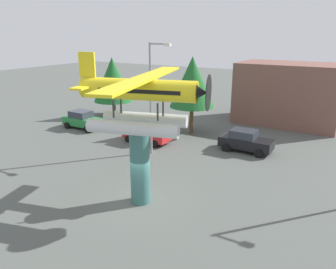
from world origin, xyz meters
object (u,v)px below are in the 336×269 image
object	(u,v)px
tree_east	(192,82)
car_mid_red	(146,132)
display_pedestal	(140,167)
tree_west	(113,79)
storefront_building	(288,94)
car_far_black	(245,141)
streetlight_primary	(153,92)
floatplane_monument	(141,99)
car_near_green	(83,120)

from	to	relation	value
tree_east	car_mid_red	bearing A→B (deg)	-115.35
display_pedestal	tree_west	xyz separation A→B (m)	(-14.44, 14.98, 2.04)
storefront_building	display_pedestal	bearing A→B (deg)	-98.28
car_far_black	storefront_building	distance (m)	11.09
tree_east	display_pedestal	bearing A→B (deg)	-74.63
car_mid_red	streetlight_primary	xyz separation A→B (m)	(2.08, -2.03, 4.04)
display_pedestal	floatplane_monument	bearing A→B (deg)	15.87
streetlight_primary	storefront_building	size ratio (longest dim) A/B	0.84
display_pedestal	car_far_black	bearing A→B (deg)	78.08
car_near_green	car_far_black	xyz separation A→B (m)	(16.12, 1.87, 0.00)
car_mid_red	streetlight_primary	distance (m)	4.98
car_near_green	storefront_building	world-z (taller)	storefront_building
car_mid_red	car_far_black	distance (m)	8.46
floatplane_monument	storefront_building	world-z (taller)	floatplane_monument
storefront_building	car_mid_red	bearing A→B (deg)	-124.69
display_pedestal	car_far_black	world-z (taller)	display_pedestal
display_pedestal	car_mid_red	xyz separation A→B (m)	(-5.81, 8.98, -1.25)
streetlight_primary	storefront_building	xyz separation A→B (m)	(6.94, 15.05, -1.79)
display_pedestal	tree_east	xyz separation A→B (m)	(-3.70, 13.45, 2.74)
car_far_black	floatplane_monument	bearing A→B (deg)	-101.33
display_pedestal	car_near_green	world-z (taller)	display_pedestal
car_near_green	storefront_building	size ratio (longest dim) A/B	0.41
floatplane_monument	car_mid_red	size ratio (longest dim) A/B	2.45
floatplane_monument	streetlight_primary	size ratio (longest dim) A/B	1.21
car_far_black	streetlight_primary	xyz separation A→B (m)	(-6.09, -4.22, 4.04)
car_near_green	tree_east	size ratio (longest dim) A/B	0.58
streetlight_primary	display_pedestal	bearing A→B (deg)	-61.73
streetlight_primary	tree_west	world-z (taller)	streetlight_primary
car_near_green	car_far_black	size ratio (longest dim) A/B	1.00
car_mid_red	tree_west	size ratio (longest dim) A/B	0.63
car_mid_red	tree_east	bearing A→B (deg)	64.65
display_pedestal	streetlight_primary	distance (m)	8.36
streetlight_primary	storefront_building	bearing A→B (deg)	65.26
car_far_black	streetlight_primary	bearing A→B (deg)	-145.27
floatplane_monument	tree_west	distance (m)	20.94
car_near_green	streetlight_primary	xyz separation A→B (m)	(10.03, -2.35, 4.04)
tree_west	storefront_building	bearing A→B (deg)	21.71
storefront_building	car_near_green	bearing A→B (deg)	-143.18
floatplane_monument	tree_west	size ratio (longest dim) A/B	1.56
car_near_green	streetlight_primary	size ratio (longest dim) A/B	0.49
display_pedestal	car_mid_red	bearing A→B (deg)	122.92
floatplane_monument	car_far_black	distance (m)	12.43
car_mid_red	floatplane_monument	bearing A→B (deg)	-56.42
display_pedestal	tree_west	size ratio (longest dim) A/B	0.64
display_pedestal	floatplane_monument	world-z (taller)	floatplane_monument
display_pedestal	car_near_green	xyz separation A→B (m)	(-13.76, 9.30, -1.25)
car_far_black	tree_west	world-z (taller)	tree_west
streetlight_primary	car_far_black	bearing A→B (deg)	34.73
car_far_black	storefront_building	xyz separation A→B (m)	(0.84, 10.83, 2.25)
floatplane_monument	tree_east	bearing A→B (deg)	90.03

